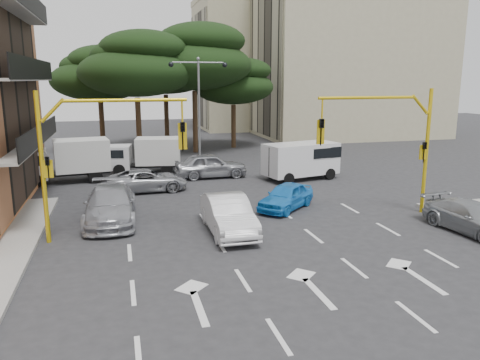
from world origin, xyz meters
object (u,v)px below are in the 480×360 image
object	(u,v)px
box_truck_a	(66,161)
car_silver_cross_a	(148,180)
van_white	(301,161)
car_silver_wagon	(110,205)
car_blue_compact	(286,196)
signal_mast_right	(395,135)
signal_mast_left	(89,145)
car_silver_cross_b	(211,165)
box_truck_b	(145,155)
street_lamp_center	(199,93)
car_white_hatch	(228,215)
car_silver_parked	(472,218)

from	to	relation	value
box_truck_a	car_silver_cross_a	bearing A→B (deg)	-136.02
van_white	car_silver_wagon	bearing A→B (deg)	-74.12
car_blue_compact	car_silver_cross_a	distance (m)	8.62
signal_mast_right	signal_mast_left	distance (m)	13.61
car_silver_wagon	van_white	distance (m)	13.62
box_truck_a	car_silver_cross_b	bearing A→B (deg)	-103.46
van_white	box_truck_b	size ratio (longest dim) A/B	0.97
car_silver_cross_b	van_white	distance (m)	5.95
box_truck_a	car_silver_wagon	bearing A→B (deg)	-171.56
street_lamp_center	signal_mast_left	bearing A→B (deg)	-115.91
street_lamp_center	signal_mast_right	bearing A→B (deg)	-64.09
car_silver_wagon	van_white	size ratio (longest dim) A/B	1.14
car_silver_wagon	box_truck_b	distance (m)	11.45
street_lamp_center	van_white	world-z (taller)	street_lamp_center
signal_mast_right	car_silver_wagon	size ratio (longest dim) A/B	1.09
car_blue_compact	car_silver_cross_a	world-z (taller)	car_blue_compact
car_white_hatch	signal_mast_right	bearing A→B (deg)	4.45
box_truck_a	box_truck_b	distance (m)	5.36
signal_mast_right	car_white_hatch	bearing A→B (deg)	-175.81
signal_mast_left	car_blue_compact	bearing A→B (deg)	13.75
van_white	car_silver_cross_b	bearing A→B (deg)	-122.24
signal_mast_right	car_silver_parked	bearing A→B (deg)	-59.66
signal_mast_right	car_blue_compact	world-z (taller)	signal_mast_right
car_silver_parked	signal_mast_left	bearing A→B (deg)	160.84
car_silver_wagon	car_silver_cross_b	bearing A→B (deg)	55.15
street_lamp_center	car_silver_parked	xyz separation A→B (m)	(8.70, -17.25, -4.77)
car_silver_wagon	car_white_hatch	bearing A→B (deg)	-28.84
car_blue_compact	signal_mast_left	bearing A→B (deg)	-118.82
car_silver_wagon	car_silver_cross_a	xyz separation A→B (m)	(2.04, 5.62, -0.16)
signal_mast_right	car_silver_cross_a	distance (m)	13.91
car_silver_cross_b	box_truck_b	size ratio (longest dim) A/B	0.96
car_silver_parked	box_truck_a	world-z (taller)	box_truck_a
signal_mast_left	car_silver_wagon	world-z (taller)	signal_mast_left
car_white_hatch	car_silver_cross_b	xyz separation A→B (m)	(1.49, 11.40, 0.03)
van_white	box_truck_a	size ratio (longest dim) A/B	0.88
signal_mast_right	box_truck_a	distance (m)	19.78
car_silver_cross_b	box_truck_b	xyz separation A→B (m)	(-4.08, 2.71, 0.41)
car_silver_wagon	box_truck_a	xyz separation A→B (m)	(-2.77, 9.38, 0.55)
car_silver_wagon	car_silver_cross_b	size ratio (longest dim) A/B	1.16
car_white_hatch	box_truck_a	xyz separation A→B (m)	(-7.63, 12.27, 0.56)
car_silver_cross_a	signal_mast_left	bearing A→B (deg)	159.08
box_truck_a	box_truck_b	bearing A→B (deg)	-77.99
signal_mast_left	box_truck_b	distance (m)	14.07
car_white_hatch	car_silver_parked	size ratio (longest dim) A/B	1.06
car_white_hatch	car_blue_compact	bearing A→B (deg)	37.99
car_white_hatch	car_silver_cross_a	xyz separation A→B (m)	(-2.83, 8.51, -0.14)
car_silver_cross_a	van_white	size ratio (longest dim) A/B	0.96
signal_mast_right	box_truck_a	world-z (taller)	signal_mast_right
signal_mast_right	van_white	distance (m)	9.28
car_silver_wagon	van_white	xyz separation A→B (m)	(11.95, 6.52, 0.40)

